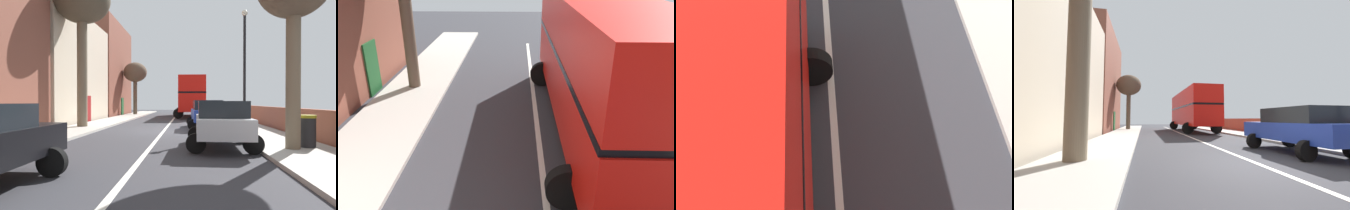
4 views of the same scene
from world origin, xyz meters
The scene contains 13 objects.
ground_plane centered at (0.00, 0.00, 0.00)m, with size 84.00×84.00×0.00m, color #333338.
road_centre_line centered at (0.00, 0.00, 0.00)m, with size 0.16×54.00×0.01m, color silver.
sidewalk_left centered at (-4.90, 0.00, 0.06)m, with size 2.60×60.00×0.12m, color #B2ADA3.
sidewalk_right centered at (4.90, 0.00, 0.06)m, with size 2.60×60.00×0.12m, color #B2ADA3.
terraced_houses_left centered at (-8.50, -0.11, 4.95)m, with size 4.07×47.52×10.73m.
boundary_wall_right centered at (6.45, 0.00, 0.66)m, with size 0.36×54.00×1.33m, color brown.
double_decker_bus centered at (1.70, 15.27, 2.36)m, with size 3.61×11.40×4.06m.
parked_car_blue_right_0 centered at (2.50, 1.57, 0.97)m, with size 2.51×4.57×1.72m.
parked_car_silver_right_1 centered at (2.50, -6.04, 0.94)m, with size 2.48×4.13×1.65m.
street_tree_left_2 centered at (-5.00, 18.50, 5.07)m, with size 2.84×2.84×6.28m.
street_tree_left_4 centered at (-5.13, 1.08, 7.59)m, with size 3.48×3.48×9.22m.
lamppost_right centered at (4.30, -0.91, 3.81)m, with size 0.32×0.32×6.31m.
litter_bin_right centered at (5.30, -6.44, 0.66)m, with size 0.55×0.55×1.07m.
Camera 1 is at (1.31, -16.36, 1.63)m, focal length 31.07 mm.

